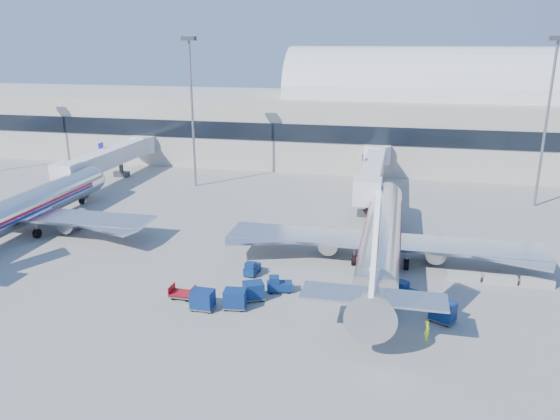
% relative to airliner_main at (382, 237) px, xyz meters
% --- Properties ---
extents(ground, '(260.00, 260.00, 0.00)m').
position_rel_airliner_main_xyz_m(ground, '(-10.00, -4.51, -2.93)').
color(ground, gray).
rests_on(ground, ground).
extents(terminal, '(170.00, 28.15, 21.00)m').
position_rel_airliner_main_xyz_m(terminal, '(-23.60, 51.46, 4.60)').
color(terminal, '#B2AA9E').
rests_on(terminal, ground).
extents(airliner_main, '(32.00, 37.26, 12.07)m').
position_rel_airliner_main_xyz_m(airliner_main, '(0.00, 0.00, 0.00)').
color(airliner_main, silver).
rests_on(airliner_main, ground).
extents(airliner_mid, '(32.00, 37.26, 12.07)m').
position_rel_airliner_main_xyz_m(airliner_mid, '(-42.00, 0.00, 0.00)').
color(airliner_mid, silver).
rests_on(airliner_mid, ground).
extents(jetbridge_near, '(4.40, 27.50, 6.25)m').
position_rel_airliner_main_xyz_m(jetbridge_near, '(-2.40, 26.30, 1.00)').
color(jetbridge_near, silver).
rests_on(jetbridge_near, ground).
extents(jetbridge_mid, '(4.40, 27.50, 6.25)m').
position_rel_airliner_main_xyz_m(jetbridge_mid, '(-44.40, 26.30, 1.00)').
color(jetbridge_mid, silver).
rests_on(jetbridge_mid, ground).
extents(mast_west, '(2.00, 1.20, 22.60)m').
position_rel_airliner_main_xyz_m(mast_west, '(-30.00, 25.49, 11.87)').
color(mast_west, slate).
rests_on(mast_west, ground).
extents(mast_east, '(2.00, 1.20, 22.60)m').
position_rel_airliner_main_xyz_m(mast_east, '(20.00, 25.49, 11.87)').
color(mast_east, slate).
rests_on(mast_east, ground).
extents(barrier_near, '(3.00, 0.55, 0.90)m').
position_rel_airliner_main_xyz_m(barrier_near, '(8.00, -2.51, -2.48)').
color(barrier_near, '#9E9E96').
rests_on(barrier_near, ground).
extents(barrier_mid, '(3.00, 0.55, 0.90)m').
position_rel_airliner_main_xyz_m(barrier_mid, '(11.30, -2.51, -2.48)').
color(barrier_mid, '#9E9E96').
rests_on(barrier_mid, ground).
extents(barrier_far, '(3.00, 0.55, 0.90)m').
position_rel_airliner_main_xyz_m(barrier_far, '(14.60, -2.51, -2.48)').
color(barrier_far, '#9E9E96').
rests_on(barrier_far, ground).
extents(tug_lead, '(2.52, 1.74, 1.50)m').
position_rel_airliner_main_xyz_m(tug_lead, '(-8.80, -8.74, -2.24)').
color(tug_lead, navy).
rests_on(tug_lead, ground).
extents(tug_right, '(2.74, 2.34, 1.60)m').
position_rel_airliner_main_xyz_m(tug_right, '(2.58, -7.88, -2.20)').
color(tug_right, navy).
rests_on(tug_right, ground).
extents(tug_left, '(1.30, 2.27, 1.42)m').
position_rel_airliner_main_xyz_m(tug_left, '(-12.21, -5.60, -2.28)').
color(tug_left, navy).
rests_on(tug_left, ground).
extents(cart_train_a, '(2.31, 2.12, 1.65)m').
position_rel_airliner_main_xyz_m(cart_train_a, '(-10.61, -10.81, -2.05)').
color(cart_train_a, navy).
rests_on(cart_train_a, ground).
extents(cart_train_b, '(2.12, 1.71, 1.72)m').
position_rel_airliner_main_xyz_m(cart_train_b, '(-11.71, -12.76, -2.01)').
color(cart_train_b, navy).
rests_on(cart_train_b, ground).
extents(cart_train_c, '(2.03, 1.58, 1.75)m').
position_rel_airliner_main_xyz_m(cart_train_c, '(-14.36, -13.52, -1.99)').
color(cart_train_c, navy).
rests_on(cart_train_c, ground).
extents(cart_solo_near, '(1.89, 1.50, 1.57)m').
position_rel_airliner_main_xyz_m(cart_solo_near, '(-1.22, -13.31, -2.09)').
color(cart_solo_near, navy).
rests_on(cart_solo_near, ground).
extents(cart_solo_far, '(2.45, 2.24, 1.74)m').
position_rel_airliner_main_xyz_m(cart_solo_far, '(5.54, -11.24, -2.00)').
color(cart_solo_far, navy).
rests_on(cart_solo_far, ground).
extents(cart_open_red, '(2.15, 1.55, 0.56)m').
position_rel_airliner_main_xyz_m(cart_open_red, '(-16.87, -11.93, -2.52)').
color(cart_open_red, slate).
rests_on(cart_open_red, ground).
extents(ramp_worker, '(0.45, 0.63, 1.63)m').
position_rel_airliner_main_xyz_m(ramp_worker, '(4.18, -14.45, -2.11)').
color(ramp_worker, '#CBFF1A').
rests_on(ramp_worker, ground).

